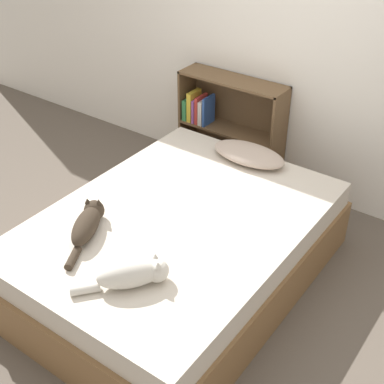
{
  "coord_description": "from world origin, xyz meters",
  "views": [
    {
      "loc": [
        1.65,
        -2.12,
        2.47
      ],
      "look_at": [
        0.0,
        0.15,
        0.61
      ],
      "focal_mm": 50.0,
      "sensor_mm": 36.0,
      "label": 1
    }
  ],
  "objects_px": {
    "cat_light": "(134,274)",
    "pillow": "(249,154)",
    "cat_dark": "(88,223)",
    "bed": "(178,249)",
    "bookshelf": "(229,125)"
  },
  "relations": [
    {
      "from": "cat_light",
      "to": "pillow",
      "type": "bearing_deg",
      "value": 46.5
    },
    {
      "from": "cat_light",
      "to": "cat_dark",
      "type": "height_order",
      "value": "cat_light"
    },
    {
      "from": "pillow",
      "to": "bed",
      "type": "bearing_deg",
      "value": -89.85
    },
    {
      "from": "pillow",
      "to": "bookshelf",
      "type": "height_order",
      "value": "bookshelf"
    },
    {
      "from": "bed",
      "to": "bookshelf",
      "type": "bearing_deg",
      "value": 109.69
    },
    {
      "from": "bed",
      "to": "pillow",
      "type": "distance_m",
      "value": 0.91
    },
    {
      "from": "pillow",
      "to": "cat_light",
      "type": "height_order",
      "value": "cat_light"
    },
    {
      "from": "bed",
      "to": "cat_dark",
      "type": "height_order",
      "value": "cat_dark"
    },
    {
      "from": "cat_light",
      "to": "bookshelf",
      "type": "relative_size",
      "value": 0.48
    },
    {
      "from": "cat_light",
      "to": "cat_dark",
      "type": "bearing_deg",
      "value": 110.04
    },
    {
      "from": "bed",
      "to": "cat_dark",
      "type": "relative_size",
      "value": 4.07
    },
    {
      "from": "pillow",
      "to": "cat_dark",
      "type": "distance_m",
      "value": 1.33
    },
    {
      "from": "cat_light",
      "to": "bookshelf",
      "type": "height_order",
      "value": "bookshelf"
    },
    {
      "from": "bed",
      "to": "cat_light",
      "type": "distance_m",
      "value": 0.72
    },
    {
      "from": "cat_dark",
      "to": "bookshelf",
      "type": "bearing_deg",
      "value": -22.82
    }
  ]
}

